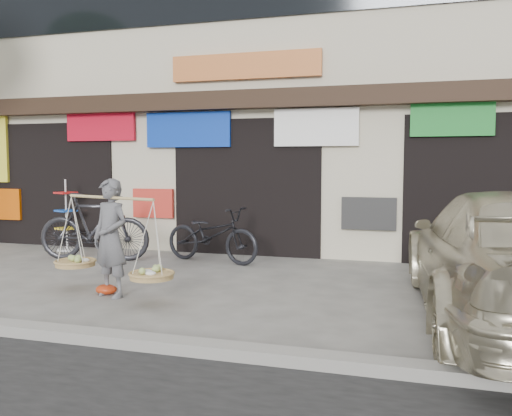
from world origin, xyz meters
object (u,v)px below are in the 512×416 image
(street_vendor, at_px, (111,243))
(display_rack, at_px, (66,222))
(bike_1, at_px, (94,227))
(bike_2, at_px, (212,235))

(street_vendor, relative_size, display_rack, 1.36)
(bike_1, distance_m, display_rack, 1.49)
(bike_1, height_order, bike_2, bike_1)
(street_vendor, distance_m, bike_1, 2.98)
(street_vendor, height_order, bike_2, street_vendor)
(street_vendor, height_order, display_rack, street_vendor)
(street_vendor, xyz_separation_m, display_rack, (-3.03, 3.22, -0.14))
(bike_1, height_order, display_rack, display_rack)
(street_vendor, relative_size, bike_2, 1.04)
(street_vendor, distance_m, bike_2, 2.86)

